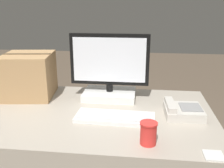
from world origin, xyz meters
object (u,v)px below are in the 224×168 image
(desk_phone, at_px, (182,111))
(cardboard_box, at_px, (29,75))
(paper_cup_right, at_px, (148,133))
(keyboard, at_px, (115,117))
(monitor, at_px, (109,74))
(sticky_note_pad, at_px, (214,156))

(desk_phone, relative_size, cardboard_box, 0.59)
(desk_phone, bearing_deg, paper_cup_right, -123.03)
(cardboard_box, bearing_deg, keyboard, -27.01)
(monitor, bearing_deg, desk_phone, -28.47)
(cardboard_box, distance_m, sticky_note_pad, 1.25)
(desk_phone, height_order, sticky_note_pad, desk_phone)
(monitor, relative_size, sticky_note_pad, 6.30)
(paper_cup_right, bearing_deg, keyboard, 126.24)
(cardboard_box, xyz_separation_m, sticky_note_pad, (1.07, -0.63, -0.14))
(monitor, height_order, cardboard_box, monitor)
(keyboard, xyz_separation_m, sticky_note_pad, (0.45, -0.31, -0.01))
(keyboard, distance_m, desk_phone, 0.39)
(keyboard, relative_size, sticky_note_pad, 5.38)
(monitor, xyz_separation_m, cardboard_box, (-0.55, -0.02, -0.02))
(cardboard_box, bearing_deg, desk_phone, -12.52)
(cardboard_box, bearing_deg, sticky_note_pad, -30.37)
(sticky_note_pad, bearing_deg, desk_phone, 100.69)
(monitor, xyz_separation_m, keyboard, (0.07, -0.34, -0.15))
(desk_phone, bearing_deg, cardboard_box, 164.61)
(monitor, relative_size, keyboard, 1.17)
(paper_cup_right, bearing_deg, sticky_note_pad, -14.19)
(monitor, height_order, keyboard, monitor)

